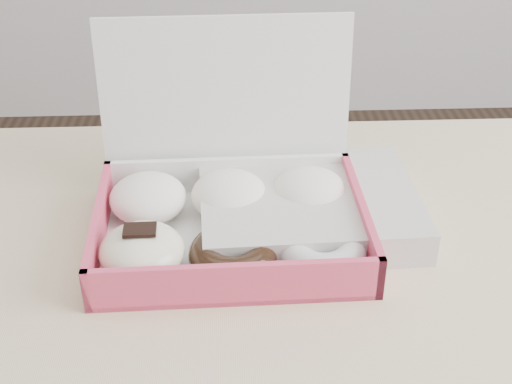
{
  "coord_description": "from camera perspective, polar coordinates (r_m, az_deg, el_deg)",
  "views": [
    {
      "loc": [
        -0.19,
        -0.54,
        1.22
      ],
      "look_at": [
        -0.16,
        0.09,
        0.83
      ],
      "focal_mm": 50.0,
      "sensor_mm": 36.0,
      "label": 1
    }
  ],
  "objects": [
    {
      "name": "table",
      "position": [
        0.8,
        12.23,
        -12.62
      ],
      "size": [
        1.2,
        0.8,
        0.75
      ],
      "color": "#C9B484",
      "rests_on": "ground"
    },
    {
      "name": "donut_box",
      "position": [
        0.8,
        -2.29,
        -1.31
      ],
      "size": [
        0.3,
        0.25,
        0.22
      ],
      "rotation": [
        0.0,
        0.0,
        0.03
      ],
      "color": "white",
      "rests_on": "table"
    },
    {
      "name": "newspapers",
      "position": [
        0.83,
        4.19,
        -1.15
      ],
      "size": [
        0.26,
        0.21,
        0.04
      ],
      "primitive_type": "cube",
      "rotation": [
        0.0,
        0.0,
        0.04
      ],
      "color": "silver",
      "rests_on": "table"
    }
  ]
}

